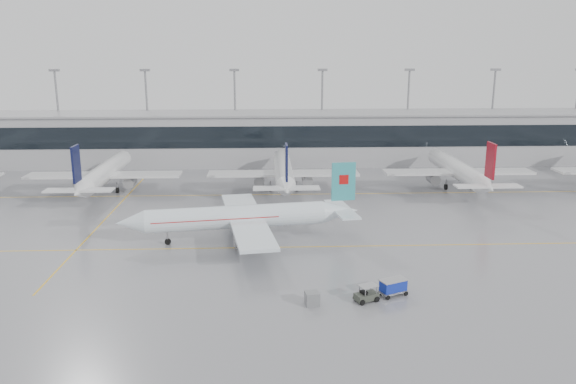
{
  "coord_description": "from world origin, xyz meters",
  "views": [
    {
      "loc": [
        -3.66,
        -74.71,
        26.82
      ],
      "look_at": [
        0.0,
        12.0,
        5.0
      ],
      "focal_mm": 35.0,
      "sensor_mm": 36.0,
      "label": 1
    }
  ],
  "objects_px": {
    "baggage_cart": "(393,286)",
    "gse_unit": "(312,299)",
    "air_canada_jet": "(245,217)",
    "baggage_tug": "(366,296)"
  },
  "relations": [
    {
      "from": "air_canada_jet",
      "to": "baggage_tug",
      "type": "distance_m",
      "value": 25.73
    },
    {
      "from": "air_canada_jet",
      "to": "baggage_tug",
      "type": "height_order",
      "value": "air_canada_jet"
    },
    {
      "from": "baggage_tug",
      "to": "baggage_cart",
      "type": "height_order",
      "value": "baggage_cart"
    },
    {
      "from": "baggage_cart",
      "to": "baggage_tug",
      "type": "bearing_deg",
      "value": 180.0
    },
    {
      "from": "air_canada_jet",
      "to": "baggage_cart",
      "type": "xyz_separation_m",
      "value": [
        17.3,
        -19.97,
        -2.35
      ]
    },
    {
      "from": "air_canada_jet",
      "to": "baggage_cart",
      "type": "height_order",
      "value": "air_canada_jet"
    },
    {
      "from": "baggage_tug",
      "to": "baggage_cart",
      "type": "relative_size",
      "value": 1.09
    },
    {
      "from": "baggage_cart",
      "to": "gse_unit",
      "type": "distance_m",
      "value": 9.59
    },
    {
      "from": "baggage_cart",
      "to": "gse_unit",
      "type": "xyz_separation_m",
      "value": [
        -9.35,
        -2.12,
        -0.37
      ]
    },
    {
      "from": "air_canada_jet",
      "to": "baggage_tug",
      "type": "xyz_separation_m",
      "value": [
        13.99,
        -21.41,
        -2.82
      ]
    }
  ]
}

